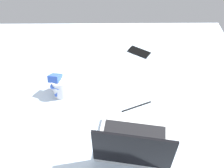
{
  "coord_description": "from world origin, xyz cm",
  "views": [
    {
      "loc": [
        -8.74,
        94.94,
        122.13
      ],
      "look_at": [
        -9.63,
        -0.71,
        24.0
      ],
      "focal_mm": 40.74,
      "sensor_mm": 36.0,
      "label": 1
    }
  ],
  "objects": [
    {
      "name": "laptop",
      "position": [
        -18.8,
        35.32,
        22.41
      ],
      "size": [
        36.25,
        27.97,
        23.0
      ],
      "rotation": [
        0.0,
        0.0,
        -0.16
      ],
      "color": "#B7BABC",
      "rests_on": "bed_mattress"
    },
    {
      "name": "bed_mattress",
      "position": [
        0.0,
        0.0,
        9.0
      ],
      "size": [
        180.0,
        140.0,
        18.0
      ],
      "primitive_type": "cube",
      "color": "silver",
      "rests_on": "ground"
    },
    {
      "name": "charger_cable",
      "position": [
        -22.47,
        10.43,
        18.3
      ],
      "size": [
        15.94,
        7.04,
        0.6
      ],
      "primitive_type": "cube",
      "rotation": [
        0.0,
        0.0,
        0.39
      ],
      "color": "black",
      "rests_on": "bed_mattress"
    },
    {
      "name": "cell_phone",
      "position": [
        -27.54,
        -35.15,
        18.4
      ],
      "size": [
        15.45,
        13.32,
        0.8
      ],
      "primitive_type": "cube",
      "rotation": [
        0.0,
        0.0,
        1.0
      ],
      "color": "black",
      "rests_on": "bed_mattress"
    },
    {
      "name": "snack_cup",
      "position": [
        18.33,
        0.7,
        24.16
      ],
      "size": [
        10.32,
        9.73,
        14.62
      ],
      "color": "silver",
      "rests_on": "bed_mattress"
    }
  ]
}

